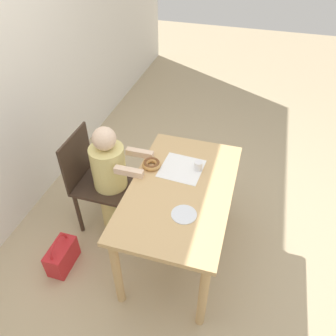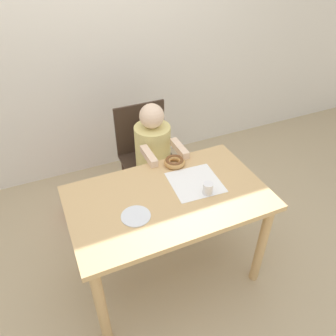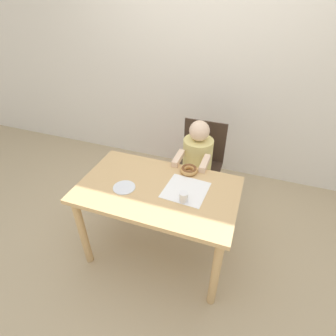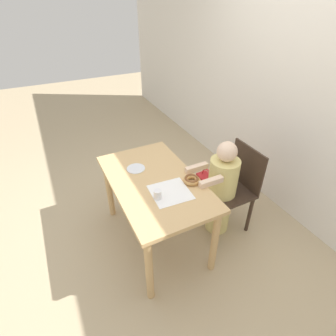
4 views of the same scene
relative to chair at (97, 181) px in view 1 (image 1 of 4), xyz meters
The scene contains 9 objects.
ground_plane 0.89m from the chair, 101.03° to the right, with size 12.00×12.00×0.00m, color tan.
dining_table 0.77m from the chair, 101.03° to the right, with size 1.18×0.71×0.72m.
chair is the anchor object (origin of this frame).
child_figure 0.13m from the chair, 90.00° to the right, with size 0.28×0.47×1.01m.
donut 0.55m from the chair, 88.02° to the right, with size 0.14×0.14×0.05m.
napkin 0.75m from the chair, 85.35° to the right, with size 0.32×0.32×0.00m.
handbag 0.65m from the chair, 169.33° to the left, with size 0.28×0.14×0.33m.
cup 0.87m from the chair, 84.68° to the right, with size 0.06×0.06×0.07m.
plate 0.94m from the chair, 114.56° to the right, with size 0.16×0.16×0.01m.
Camera 1 is at (-1.59, -0.38, 2.30)m, focal length 35.00 mm.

